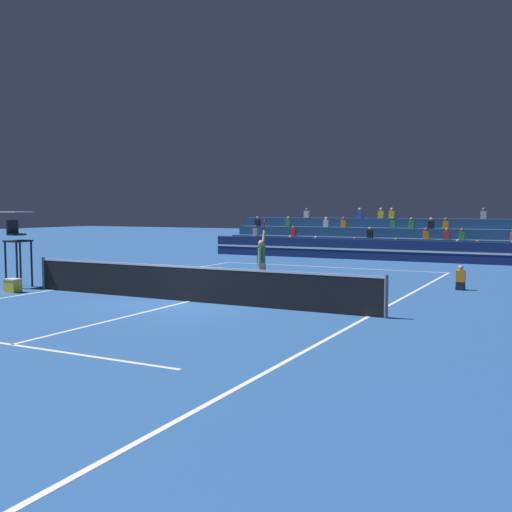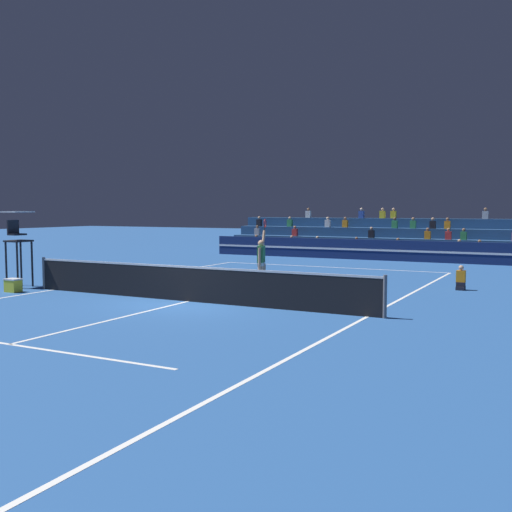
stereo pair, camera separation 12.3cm
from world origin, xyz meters
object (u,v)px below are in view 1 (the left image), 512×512
Objects in this scene: ball_kid_courtside at (461,280)px; tennis_ball at (293,282)px; equipment_cooler at (13,285)px; umpire_chair at (17,239)px; tennis_player at (262,261)px.

ball_kid_courtside is 5.92m from tennis_ball.
equipment_cooler is (-7.24, -6.60, 0.19)m from tennis_ball.
equipment_cooler is at bearing -150.41° from ball_kid_courtside.
umpire_chair reaches higher than tennis_player.
tennis_player is 36.23× the size of tennis_ball.
ball_kid_courtside is 1.69× the size of equipment_cooler.
tennis_player reaches higher than ball_kid_courtside.
tennis_player is at bearing 30.15° from equipment_cooler.
ball_kid_courtside reaches higher than tennis_ball.
umpire_chair is 1.08× the size of tennis_player.
tennis_player is 2.63m from tennis_ball.
equipment_cooler is (0.89, -1.00, -1.49)m from umpire_chair.
tennis_player reaches higher than equipment_cooler.
equipment_cooler is at bearing -137.64° from tennis_ball.
umpire_chair reaches higher than tennis_ball.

